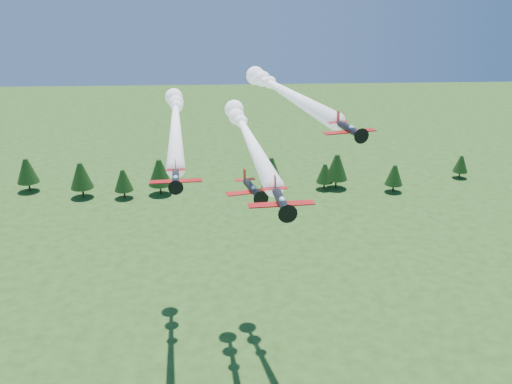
{
  "coord_description": "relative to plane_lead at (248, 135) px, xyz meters",
  "views": [
    {
      "loc": [
        -4.72,
        -71.8,
        69.07
      ],
      "look_at": [
        -0.82,
        0.0,
        41.13
      ],
      "focal_mm": 40.0,
      "sensor_mm": 36.0,
      "label": 1
    }
  ],
  "objects": [
    {
      "name": "plane_lead",
      "position": [
        0.0,
        0.0,
        0.0
      ],
      "size": [
        10.33,
        53.16,
        3.7
      ],
      "rotation": [
        0.0,
        0.0,
        0.09
      ],
      "color": "black",
      "rests_on": "ground"
    },
    {
      "name": "plane_left",
      "position": [
        -12.55,
        8.25,
        0.82
      ],
      "size": [
        9.18,
        56.31,
        3.7
      ],
      "rotation": [
        0.0,
        0.0,
        0.08
      ],
      "color": "black",
      "rests_on": "ground"
    },
    {
      "name": "plane_right",
      "position": [
        6.26,
        6.99,
        6.07
      ],
      "size": [
        15.54,
        48.05,
        3.7
      ],
      "rotation": [
        0.0,
        0.0,
        0.23
      ],
      "color": "black",
      "rests_on": "ground"
    },
    {
      "name": "plane_slot",
      "position": [
        0.16,
        -12.03,
        -4.99
      ],
      "size": [
        8.24,
        9.1,
        2.88
      ],
      "rotation": [
        0.0,
        0.0,
        0.25
      ],
      "color": "black",
      "rests_on": "ground"
    },
    {
      "name": "treeline",
      "position": [
        -18.35,
        87.64,
        -36.67
      ],
      "size": [
        171.72,
        18.81,
        11.92
      ],
      "color": "#382314",
      "rests_on": "ground"
    }
  ]
}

